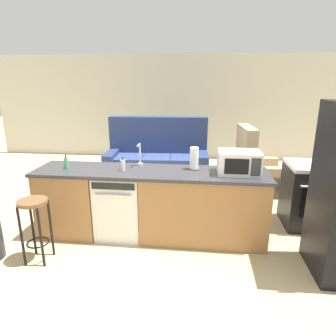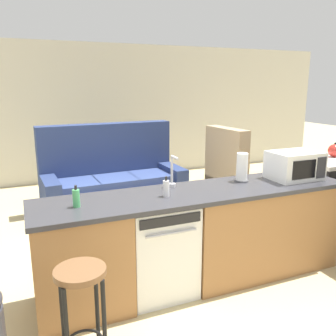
{
  "view_description": "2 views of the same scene",
  "coord_description": "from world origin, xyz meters",
  "px_view_note": "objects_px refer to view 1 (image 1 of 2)",
  "views": [
    {
      "loc": [
        0.78,
        -3.53,
        2.0
      ],
      "look_at": [
        0.36,
        0.1,
        0.91
      ],
      "focal_mm": 32.0,
      "sensor_mm": 36.0,
      "label": 1
    },
    {
      "loc": [
        -1.29,
        -2.73,
        1.83
      ],
      "look_at": [
        0.2,
        0.84,
        0.92
      ],
      "focal_mm": 38.0,
      "sensor_mm": 36.0,
      "label": 2
    }
  ],
  "objects_px": {
    "dish_soap_bottle": "(66,163)",
    "bar_stool": "(35,217)",
    "paper_towel_roll": "(194,159)",
    "couch": "(158,161)",
    "stove_range": "(313,195)",
    "soap_bottle": "(123,165)",
    "kettle": "(328,156)",
    "dishwasher": "(121,204)",
    "armchair": "(255,173)",
    "microwave": "(239,163)"
  },
  "relations": [
    {
      "from": "soap_bottle",
      "to": "armchair",
      "type": "bearing_deg",
      "value": 43.89
    },
    {
      "from": "paper_towel_roll",
      "to": "dish_soap_bottle",
      "type": "bearing_deg",
      "value": -174.76
    },
    {
      "from": "soap_bottle",
      "to": "kettle",
      "type": "xyz_separation_m",
      "value": [
        2.7,
        0.72,
        0.01
      ]
    },
    {
      "from": "dishwasher",
      "to": "soap_bottle",
      "type": "bearing_deg",
      "value": -31.96
    },
    {
      "from": "dish_soap_bottle",
      "to": "armchair",
      "type": "distance_m",
      "value": 3.35
    },
    {
      "from": "bar_stool",
      "to": "microwave",
      "type": "bearing_deg",
      "value": 17.36
    },
    {
      "from": "stove_range",
      "to": "couch",
      "type": "xyz_separation_m",
      "value": [
        -2.45,
        1.74,
        -0.06
      ]
    },
    {
      "from": "couch",
      "to": "stove_range",
      "type": "bearing_deg",
      "value": -35.41
    },
    {
      "from": "stove_range",
      "to": "couch",
      "type": "distance_m",
      "value": 3.01
    },
    {
      "from": "microwave",
      "to": "dishwasher",
      "type": "bearing_deg",
      "value": 179.95
    },
    {
      "from": "microwave",
      "to": "paper_towel_roll",
      "type": "xyz_separation_m",
      "value": [
        -0.54,
        0.13,
        -0.0
      ]
    },
    {
      "from": "dishwasher",
      "to": "dish_soap_bottle",
      "type": "xyz_separation_m",
      "value": [
        -0.68,
        -0.02,
        0.55
      ]
    },
    {
      "from": "bar_stool",
      "to": "dish_soap_bottle",
      "type": "bearing_deg",
      "value": 82.07
    },
    {
      "from": "microwave",
      "to": "dish_soap_bottle",
      "type": "xyz_separation_m",
      "value": [
        -2.17,
        -0.02,
        -0.07
      ]
    },
    {
      "from": "dishwasher",
      "to": "stove_range",
      "type": "xyz_separation_m",
      "value": [
        2.6,
        0.55,
        0.03
      ]
    },
    {
      "from": "armchair",
      "to": "soap_bottle",
      "type": "bearing_deg",
      "value": -136.11
    },
    {
      "from": "soap_bottle",
      "to": "dish_soap_bottle",
      "type": "height_order",
      "value": "same"
    },
    {
      "from": "stove_range",
      "to": "kettle",
      "type": "bearing_deg",
      "value": 37.71
    },
    {
      "from": "paper_towel_roll",
      "to": "couch",
      "type": "distance_m",
      "value": 2.39
    },
    {
      "from": "couch",
      "to": "armchair",
      "type": "distance_m",
      "value": 1.93
    },
    {
      "from": "dishwasher",
      "to": "microwave",
      "type": "bearing_deg",
      "value": -0.05
    },
    {
      "from": "soap_bottle",
      "to": "couch",
      "type": "distance_m",
      "value": 2.4
    },
    {
      "from": "dishwasher",
      "to": "bar_stool",
      "type": "xyz_separation_m",
      "value": [
        -0.78,
        -0.71,
        0.11
      ]
    },
    {
      "from": "stove_range",
      "to": "microwave",
      "type": "xyz_separation_m",
      "value": [
        -1.12,
        -0.55,
        0.59
      ]
    },
    {
      "from": "dishwasher",
      "to": "armchair",
      "type": "bearing_deg",
      "value": 42.36
    },
    {
      "from": "dish_soap_bottle",
      "to": "bar_stool",
      "type": "relative_size",
      "value": 0.24
    },
    {
      "from": "paper_towel_roll",
      "to": "dishwasher",
      "type": "bearing_deg",
      "value": -172.15
    },
    {
      "from": "dish_soap_bottle",
      "to": "armchair",
      "type": "height_order",
      "value": "armchair"
    },
    {
      "from": "couch",
      "to": "armchair",
      "type": "bearing_deg",
      "value": -13.34
    },
    {
      "from": "stove_range",
      "to": "microwave",
      "type": "distance_m",
      "value": 1.38
    },
    {
      "from": "kettle",
      "to": "bar_stool",
      "type": "relative_size",
      "value": 0.28
    },
    {
      "from": "stove_range",
      "to": "couch",
      "type": "bearing_deg",
      "value": 144.59
    },
    {
      "from": "stove_range",
      "to": "soap_bottle",
      "type": "distance_m",
      "value": 2.65
    },
    {
      "from": "microwave",
      "to": "bar_stool",
      "type": "bearing_deg",
      "value": -162.64
    },
    {
      "from": "kettle",
      "to": "armchair",
      "type": "distance_m",
      "value": 1.52
    },
    {
      "from": "microwave",
      "to": "armchair",
      "type": "height_order",
      "value": "armchair"
    },
    {
      "from": "soap_bottle",
      "to": "stove_range",
      "type": "bearing_deg",
      "value": 13.07
    },
    {
      "from": "dish_soap_bottle",
      "to": "kettle",
      "type": "bearing_deg",
      "value": 11.43
    },
    {
      "from": "paper_towel_roll",
      "to": "kettle",
      "type": "relative_size",
      "value": 1.38
    },
    {
      "from": "stove_range",
      "to": "couch",
      "type": "relative_size",
      "value": 0.44
    },
    {
      "from": "couch",
      "to": "soap_bottle",
      "type": "bearing_deg",
      "value": -92.1
    },
    {
      "from": "paper_towel_roll",
      "to": "soap_bottle",
      "type": "xyz_separation_m",
      "value": [
        -0.88,
        -0.17,
        -0.07
      ]
    },
    {
      "from": "dishwasher",
      "to": "stove_range",
      "type": "relative_size",
      "value": 0.93
    },
    {
      "from": "microwave",
      "to": "bar_stool",
      "type": "xyz_separation_m",
      "value": [
        -2.26,
        -0.71,
        -0.5
      ]
    },
    {
      "from": "stove_range",
      "to": "dish_soap_bottle",
      "type": "relative_size",
      "value": 5.11
    },
    {
      "from": "soap_bottle",
      "to": "kettle",
      "type": "distance_m",
      "value": 2.8
    },
    {
      "from": "microwave",
      "to": "couch",
      "type": "height_order",
      "value": "couch"
    },
    {
      "from": "bar_stool",
      "to": "couch",
      "type": "xyz_separation_m",
      "value": [
        0.93,
        3.0,
        -0.14
      ]
    },
    {
      "from": "paper_towel_roll",
      "to": "armchair",
      "type": "height_order",
      "value": "armchair"
    },
    {
      "from": "dish_soap_bottle",
      "to": "kettle",
      "type": "xyz_separation_m",
      "value": [
        3.45,
        0.7,
        0.01
      ]
    }
  ]
}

